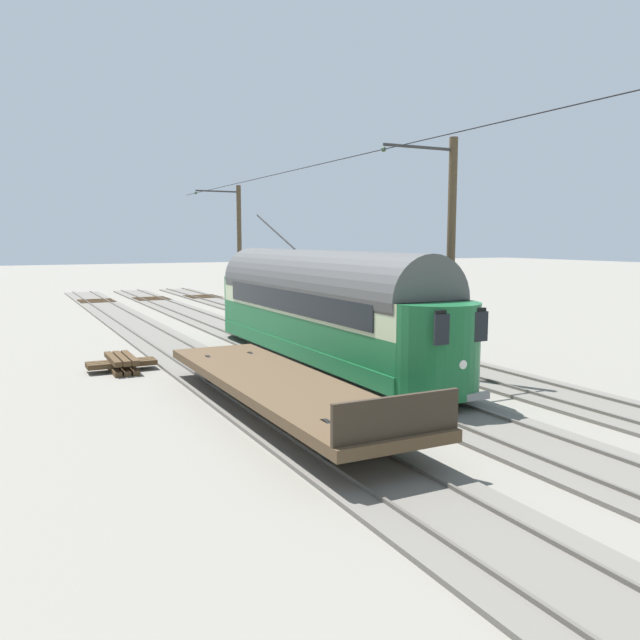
{
  "coord_description": "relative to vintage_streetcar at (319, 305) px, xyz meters",
  "views": [
    {
      "loc": [
        10.7,
        19.62,
        4.68
      ],
      "look_at": [
        0.68,
        -0.15,
        1.89
      ],
      "focal_mm": 35.83,
      "sensor_mm": 36.0,
      "label": 1
    }
  ],
  "objects": [
    {
      "name": "flatcar_adjacent",
      "position": [
        4.12,
        5.94,
        -1.4
      ],
      "size": [
        2.8,
        11.7,
        1.6
      ],
      "color": "brown",
      "rests_on": "ground"
    },
    {
      "name": "ground_plane",
      "position": [
        0.0,
        1.57,
        -2.26
      ],
      "size": [
        220.0,
        220.0,
        0.0
      ],
      "primitive_type": "plane",
      "color": "gray"
    },
    {
      "name": "vintage_streetcar",
      "position": [
        0.0,
        0.0,
        0.0
      ],
      "size": [
        2.65,
        16.68,
        5.65
      ],
      "color": "#196033",
      "rests_on": "ground"
    },
    {
      "name": "spare_tie_stack",
      "position": [
        6.88,
        -2.15,
        -1.99
      ],
      "size": [
        2.4,
        2.4,
        0.54
      ],
      "color": "#47331E",
      "rests_on": "ground"
    },
    {
      "name": "catenary_pole_mid_near",
      "position": [
        -2.59,
        4.36,
        1.89
      ],
      "size": [
        2.88,
        0.28,
        7.96
      ],
      "color": "#4C3D28",
      "rests_on": "ground"
    },
    {
      "name": "track_streetcar_siding",
      "position": [
        -4.12,
        1.26,
        -2.2
      ],
      "size": [
        2.8,
        80.0,
        0.18
      ],
      "color": "#666059",
      "rests_on": "ground"
    },
    {
      "name": "catenary_pole_foreground",
      "position": [
        -2.59,
        -16.1,
        1.89
      ],
      "size": [
        2.88,
        0.28,
        7.96
      ],
      "color": "#4C3D28",
      "rests_on": "ground"
    },
    {
      "name": "track_third_siding",
      "position": [
        4.12,
        1.26,
        -2.2
      ],
      "size": [
        2.8,
        80.0,
        0.18
      ],
      "color": "#666059",
      "rests_on": "ground"
    },
    {
      "name": "track_adjacent_siding",
      "position": [
        0.0,
        1.26,
        -2.2
      ],
      "size": [
        2.8,
        80.0,
        0.18
      ],
      "color": "#666059",
      "rests_on": "ground"
    }
  ]
}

